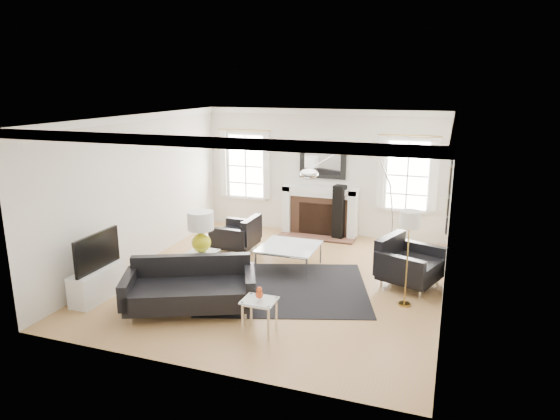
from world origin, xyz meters
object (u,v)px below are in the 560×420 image
at_px(fireplace, 320,212).
at_px(gourd_lamp, 201,229).
at_px(sofa, 190,288).
at_px(coffee_table, 289,247).
at_px(armchair_left, 239,235).
at_px(arc_floor_lamp, 353,202).
at_px(armchair_right, 407,264).

xyz_separation_m(fireplace, gourd_lamp, (-1.22, -3.29, 0.40)).
bearing_deg(sofa, coffee_table, 67.26).
bearing_deg(armchair_left, gourd_lamp, -88.49).
xyz_separation_m(sofa, gourd_lamp, (-0.37, 1.07, 0.60)).
xyz_separation_m(coffee_table, arc_floor_lamp, (1.04, 0.56, 0.82)).
xyz_separation_m(fireplace, arc_floor_lamp, (1.06, -1.71, 0.70)).
height_order(sofa, coffee_table, sofa).
xyz_separation_m(gourd_lamp, arc_floor_lamp, (2.28, 1.58, 0.30)).
bearing_deg(coffee_table, armchair_left, 154.23).
distance_m(fireplace, sofa, 4.45).
xyz_separation_m(armchair_right, arc_floor_lamp, (-1.07, 0.58, 0.87)).
bearing_deg(arc_floor_lamp, coffee_table, -151.75).
height_order(gourd_lamp, arc_floor_lamp, arc_floor_lamp).
xyz_separation_m(armchair_left, gourd_lamp, (0.04, -1.64, 0.60)).
xyz_separation_m(armchair_left, armchair_right, (3.40, -0.65, 0.04)).
bearing_deg(armchair_left, armchair_right, -10.81).
xyz_separation_m(armchair_left, coffee_table, (1.29, -0.62, 0.09)).
height_order(fireplace, armchair_left, fireplace).
bearing_deg(fireplace, gourd_lamp, -110.36).
bearing_deg(arc_floor_lamp, sofa, -125.84).
relative_size(armchair_right, arc_floor_lamp, 0.54).
height_order(armchair_left, coffee_table, armchair_left).
relative_size(fireplace, gourd_lamp, 2.39).
xyz_separation_m(fireplace, sofa, (-0.85, -4.36, -0.20)).
relative_size(gourd_lamp, arc_floor_lamp, 0.31).
xyz_separation_m(sofa, coffee_table, (0.88, 2.09, 0.08)).
height_order(armchair_right, arc_floor_lamp, arc_floor_lamp).
bearing_deg(fireplace, sofa, -101.04).
bearing_deg(coffee_table, gourd_lamp, -140.72).
relative_size(sofa, armchair_right, 1.70).
distance_m(fireplace, armchair_left, 2.08).
bearing_deg(sofa, armchair_left, 98.64).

